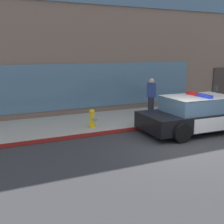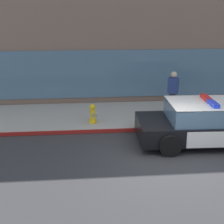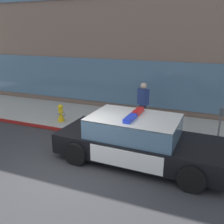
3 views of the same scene
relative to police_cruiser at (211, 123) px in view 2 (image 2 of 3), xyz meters
name	(u,v)px [view 2 (image 2 of 3)]	position (x,y,z in m)	size (l,w,h in m)	color
ground	(171,162)	(-1.65, -1.31, -0.68)	(48.00, 48.00, 0.00)	#303033
sidewalk	(145,115)	(-1.65, 2.72, -0.61)	(48.00, 3.26, 0.15)	#A39E93
curb_red_paint	(154,129)	(-1.65, 1.08, -0.61)	(28.80, 0.04, 0.14)	maroon
storefront_building	(138,12)	(-0.97, 9.37, 3.27)	(20.97, 10.04, 7.91)	#7A6051
police_cruiser	(211,123)	(0.00, 0.00, 0.00)	(4.97, 2.25, 1.49)	black
fire_hydrant	(93,114)	(-3.83, 1.76, -0.18)	(0.34, 0.39, 0.73)	gold
pedestrian_on_sidewalk	(173,92)	(-0.59, 2.63, 0.33)	(0.48, 0.42, 1.71)	#23232D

